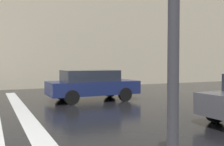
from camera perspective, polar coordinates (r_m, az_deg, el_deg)
name	(u,v)px	position (r m, az deg, el deg)	size (l,w,h in m)	color
car_navy	(92,84)	(11.82, -4.50, -2.54)	(1.85, 4.10, 1.41)	navy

